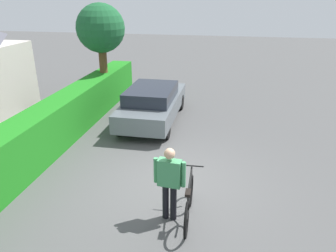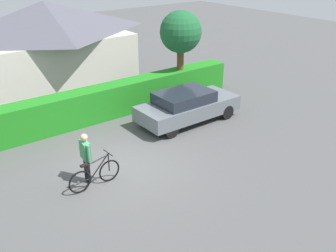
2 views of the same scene
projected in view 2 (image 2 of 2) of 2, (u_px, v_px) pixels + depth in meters
name	position (u px, v px, depth m)	size (l,w,h in m)	color
ground_plane	(125.00, 166.00, 12.67)	(60.00, 60.00, 0.00)	#4C4C4C
hedge_row	(71.00, 110.00, 15.23)	(15.76, 0.90, 1.35)	#1D791B
house_distant	(48.00, 45.00, 18.88)	(7.81, 4.87, 4.23)	beige
parked_car_near	(187.00, 106.00, 15.61)	(4.27, 1.74, 1.32)	slate
bicycle	(95.00, 175.00, 11.46)	(1.70, 0.50, 0.98)	black
person_rider	(86.00, 154.00, 11.48)	(0.25, 0.65, 1.60)	black
tree_kerbside	(181.00, 33.00, 17.22)	(1.87, 1.87, 4.01)	brown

